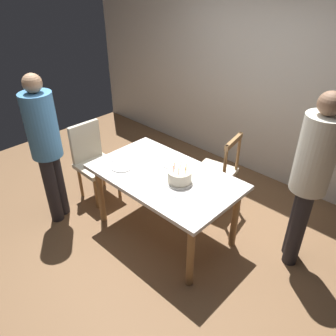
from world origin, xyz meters
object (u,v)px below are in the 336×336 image
object	(u,v)px
birthday_cake	(180,177)
plate_far_side	(173,164)
chair_upholstered	(92,158)
person_guest	(311,175)
dining_table	(164,183)
plate_near_celebrant	(122,167)
person_celebrant	(45,143)
chair_spindle_back	(216,173)

from	to	relation	value
birthday_cake	plate_far_side	size ratio (longest dim) A/B	1.27
birthday_cake	chair_upholstered	bearing A→B (deg)	-176.00
person_guest	dining_table	bearing A→B (deg)	-152.72
birthday_cake	plate_near_celebrant	distance (m)	0.65
person_celebrant	chair_spindle_back	bearing A→B (deg)	50.16
chair_upholstered	dining_table	bearing A→B (deg)	4.35
chair_upholstered	birthday_cake	bearing A→B (deg)	4.00
dining_table	birthday_cake	bearing A→B (deg)	1.94
plate_near_celebrant	chair_spindle_back	size ratio (longest dim) A/B	0.23
chair_spindle_back	person_celebrant	bearing A→B (deg)	-129.84
chair_spindle_back	person_guest	bearing A→B (deg)	-8.81
person_celebrant	person_guest	distance (m)	2.59
dining_table	plate_near_celebrant	bearing A→B (deg)	-154.07
birthday_cake	chair_spindle_back	distance (m)	0.85
dining_table	person_celebrant	world-z (taller)	person_celebrant
dining_table	plate_far_side	bearing A→B (deg)	110.51
dining_table	person_celebrant	xyz separation A→B (m)	(-1.09, -0.65, 0.31)
plate_near_celebrant	plate_far_side	distance (m)	0.53
chair_spindle_back	person_celebrant	world-z (taller)	person_celebrant
chair_upholstered	plate_far_side	bearing A→B (deg)	15.13
dining_table	chair_spindle_back	size ratio (longest dim) A/B	1.59
plate_near_celebrant	chair_spindle_back	bearing A→B (deg)	62.22
plate_near_celebrant	person_guest	size ratio (longest dim) A/B	0.13
person_celebrant	person_guest	size ratio (longest dim) A/B	0.97
dining_table	birthday_cake	size ratio (longest dim) A/B	5.39
plate_near_celebrant	plate_far_side	bearing A→B (deg)	49.92
plate_far_side	chair_spindle_back	size ratio (longest dim) A/B	0.23
plate_near_celebrant	chair_upholstered	size ratio (longest dim) A/B	0.23
dining_table	person_guest	world-z (taller)	person_guest
dining_table	person_guest	xyz separation A→B (m)	(1.18, 0.61, 0.34)
birthday_cake	chair_spindle_back	world-z (taller)	chair_spindle_back
birthday_cake	person_guest	world-z (taller)	person_guest
chair_upholstered	person_guest	size ratio (longest dim) A/B	0.55
person_guest	plate_far_side	bearing A→B (deg)	-162.07
person_celebrant	plate_near_celebrant	bearing A→B (deg)	33.63
plate_far_side	chair_upholstered	distance (m)	1.13
plate_far_side	chair_spindle_back	bearing A→B (deg)	73.05
person_celebrant	plate_far_side	bearing A→B (deg)	40.04
chair_upholstered	person_celebrant	size ratio (longest dim) A/B	0.56
dining_table	birthday_cake	distance (m)	0.25
plate_far_side	chair_upholstered	bearing A→B (deg)	-164.87
dining_table	chair_upholstered	size ratio (longest dim) A/B	1.59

